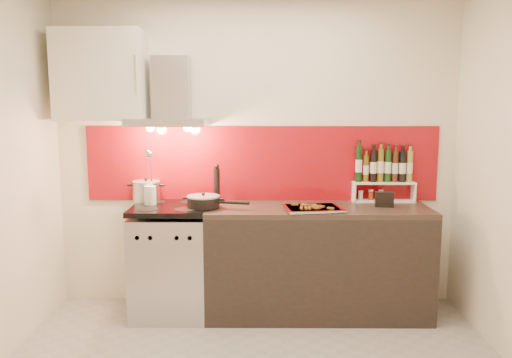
{
  "coord_description": "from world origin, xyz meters",
  "views": [
    {
      "loc": [
        0.02,
        -2.86,
        1.71
      ],
      "look_at": [
        0.0,
        0.95,
        1.15
      ],
      "focal_mm": 35.0,
      "sensor_mm": 36.0,
      "label": 1
    }
  ],
  "objects_px": {
    "pepper_mill": "(217,184)",
    "baking_tray": "(313,208)",
    "counter": "(317,261)",
    "saute_pan": "(204,201)",
    "range_stove": "(171,261)",
    "stock_pot": "(146,191)"
  },
  "relations": [
    {
      "from": "range_stove",
      "to": "counter",
      "type": "bearing_deg",
      "value": 0.23
    },
    {
      "from": "stock_pot",
      "to": "pepper_mill",
      "type": "relative_size",
      "value": 0.71
    },
    {
      "from": "saute_pan",
      "to": "baking_tray",
      "type": "height_order",
      "value": "saute_pan"
    },
    {
      "from": "counter",
      "to": "saute_pan",
      "type": "xyz_separation_m",
      "value": [
        -0.91,
        -0.06,
        0.51
      ]
    },
    {
      "from": "stock_pot",
      "to": "saute_pan",
      "type": "relative_size",
      "value": 0.47
    },
    {
      "from": "pepper_mill",
      "to": "saute_pan",
      "type": "bearing_deg",
      "value": -110.66
    },
    {
      "from": "saute_pan",
      "to": "baking_tray",
      "type": "bearing_deg",
      "value": -3.68
    },
    {
      "from": "counter",
      "to": "stock_pot",
      "type": "distance_m",
      "value": 1.54
    },
    {
      "from": "range_stove",
      "to": "pepper_mill",
      "type": "height_order",
      "value": "pepper_mill"
    },
    {
      "from": "pepper_mill",
      "to": "baking_tray",
      "type": "relative_size",
      "value": 0.67
    },
    {
      "from": "range_stove",
      "to": "stock_pot",
      "type": "bearing_deg",
      "value": 139.27
    },
    {
      "from": "baking_tray",
      "to": "counter",
      "type": "bearing_deg",
      "value": 64.78
    },
    {
      "from": "stock_pot",
      "to": "pepper_mill",
      "type": "bearing_deg",
      "value": -3.84
    },
    {
      "from": "pepper_mill",
      "to": "baking_tray",
      "type": "bearing_deg",
      "value": -19.43
    },
    {
      "from": "baking_tray",
      "to": "range_stove",
      "type": "bearing_deg",
      "value": 174.3
    },
    {
      "from": "pepper_mill",
      "to": "counter",
      "type": "bearing_deg",
      "value": -10.52
    },
    {
      "from": "counter",
      "to": "baking_tray",
      "type": "height_order",
      "value": "baking_tray"
    },
    {
      "from": "range_stove",
      "to": "stock_pot",
      "type": "xyz_separation_m",
      "value": [
        -0.23,
        0.2,
        0.55
      ]
    },
    {
      "from": "range_stove",
      "to": "baking_tray",
      "type": "xyz_separation_m",
      "value": [
        1.14,
        -0.11,
        0.47
      ]
    },
    {
      "from": "counter",
      "to": "stock_pot",
      "type": "xyz_separation_m",
      "value": [
        -1.43,
        0.19,
        0.55
      ]
    },
    {
      "from": "range_stove",
      "to": "saute_pan",
      "type": "height_order",
      "value": "saute_pan"
    },
    {
      "from": "counter",
      "to": "pepper_mill",
      "type": "xyz_separation_m",
      "value": [
        -0.83,
        0.15,
        0.61
      ]
    }
  ]
}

